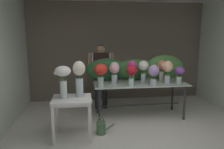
{
  "coord_description": "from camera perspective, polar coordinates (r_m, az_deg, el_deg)",
  "views": [
    {
      "loc": [
        -0.96,
        -2.81,
        1.88
      ],
      "look_at": [
        -0.41,
        1.39,
        1.09
      ],
      "focal_mm": 34.98,
      "sensor_mm": 36.0,
      "label": 1
    }
  ],
  "objects": [
    {
      "name": "ground_plane",
      "position": [
        4.98,
        4.34,
        -11.64
      ],
      "size": [
        7.47,
        7.47,
        0.0
      ],
      "primitive_type": "plane",
      "color": "silver"
    },
    {
      "name": "wall_back",
      "position": [
        6.3,
        1.36,
        5.99
      ],
      "size": [
        5.06,
        0.12,
        2.75
      ],
      "primitive_type": "cube",
      "color": "#706656",
      "rests_on": "ground"
    },
    {
      "name": "wall_left",
      "position": [
        4.8,
        -26.55,
        3.43
      ],
      "size": [
        0.12,
        3.51,
        2.75
      ],
      "primitive_type": "cube",
      "color": "silver",
      "rests_on": "ground"
    },
    {
      "name": "display_table_glass",
      "position": [
        4.98,
        7.24,
        -3.44
      ],
      "size": [
        2.07,
        0.86,
        0.8
      ],
      "color": "#B7C6BD",
      "rests_on": "ground"
    },
    {
      "name": "side_table_white",
      "position": [
        4.0,
        -10.4,
        -7.52
      ],
      "size": [
        0.7,
        0.58,
        0.76
      ],
      "color": "white",
      "rests_on": "ground"
    },
    {
      "name": "florist",
      "position": [
        5.43,
        -2.89,
        1.31
      ],
      "size": [
        0.63,
        0.24,
        1.61
      ],
      "color": "#232328",
      "rests_on": "ground"
    },
    {
      "name": "foliage_backdrop",
      "position": [
        5.2,
        6.64,
        1.51
      ],
      "size": [
        2.35,
        0.29,
        0.58
      ],
      "color": "#28562D",
      "rests_on": "display_table_glass"
    },
    {
      "name": "vase_magenta_lilies",
      "position": [
        4.87,
        5.17,
        1.57
      ],
      "size": [
        0.21,
        0.2,
        0.5
      ],
      "color": "silver",
      "rests_on": "display_table_glass"
    },
    {
      "name": "vase_peach_hydrangea",
      "position": [
        4.9,
        14.29,
        1.32
      ],
      "size": [
        0.25,
        0.22,
        0.51
      ],
      "color": "silver",
      "rests_on": "display_table_glass"
    },
    {
      "name": "vase_blush_freesia",
      "position": [
        4.78,
        0.66,
        1.0
      ],
      "size": [
        0.22,
        0.22,
        0.48
      ],
      "color": "silver",
      "rests_on": "display_table_glass"
    },
    {
      "name": "vase_lilac_ranunculus",
      "position": [
        4.67,
        10.82,
        0.37
      ],
      "size": [
        0.22,
        0.22,
        0.45
      ],
      "color": "silver",
      "rests_on": "display_table_glass"
    },
    {
      "name": "vase_violet_tulips",
      "position": [
        5.03,
        17.15,
        0.4
      ],
      "size": [
        0.22,
        0.22,
        0.37
      ],
      "color": "silver",
      "rests_on": "display_table_glass"
    },
    {
      "name": "vase_coral_carnations",
      "position": [
        5.19,
        12.88,
        1.44
      ],
      "size": [
        0.18,
        0.18,
        0.49
      ],
      "color": "silver",
      "rests_on": "display_table_glass"
    },
    {
      "name": "vase_scarlet_roses",
      "position": [
        4.44,
        -3.04,
        0.72
      ],
      "size": [
        0.28,
        0.28,
        0.49
      ],
      "color": "silver",
      "rests_on": "display_table_glass"
    },
    {
      "name": "vase_ivory_stock",
      "position": [
        4.94,
        8.22,
        1.55
      ],
      "size": [
        0.23,
        0.23,
        0.49
      ],
      "color": "silver",
      "rests_on": "display_table_glass"
    },
    {
      "name": "vase_crimson_dahlias",
      "position": [
        4.6,
        5.11,
        0.44
      ],
      "size": [
        0.24,
        0.21,
        0.45
      ],
      "color": "silver",
      "rests_on": "display_table_glass"
    },
    {
      "name": "vase_white_roses_tall",
      "position": [
        3.89,
        -12.65,
        -0.71
      ],
      "size": [
        0.3,
        0.28,
        0.58
      ],
      "color": "silver",
      "rests_on": "side_table_white"
    },
    {
      "name": "vase_cream_lisianthus_tall",
      "position": [
        3.93,
        -8.59,
        -0.55
      ],
      "size": [
        0.22,
        0.22,
        0.65
      ],
      "color": "silver",
      "rests_on": "side_table_white"
    },
    {
      "name": "watering_can",
      "position": [
        4.26,
        -2.8,
        -13.72
      ],
      "size": [
        0.35,
        0.18,
        0.34
      ],
      "color": "#4C704C",
      "rests_on": "ground"
    }
  ]
}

